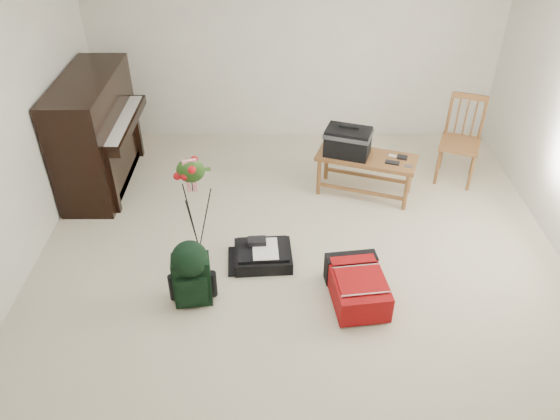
{
  "coord_description": "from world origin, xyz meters",
  "views": [
    {
      "loc": [
        -0.19,
        -3.74,
        3.42
      ],
      "look_at": [
        -0.18,
        0.35,
        0.48
      ],
      "focal_mm": 35.0,
      "sensor_mm": 36.0,
      "label": 1
    }
  ],
  "objects_px": {
    "piano": "(97,135)",
    "bench": "(354,149)",
    "red_suitcase": "(357,283)",
    "green_backpack": "(191,271)",
    "flower_stand": "(195,206)",
    "dining_chair": "(459,141)",
    "black_duffel": "(263,255)"
  },
  "relations": [
    {
      "from": "piano",
      "to": "bench",
      "type": "relative_size",
      "value": 1.32
    },
    {
      "from": "red_suitcase",
      "to": "green_backpack",
      "type": "height_order",
      "value": "green_backpack"
    },
    {
      "from": "red_suitcase",
      "to": "flower_stand",
      "type": "distance_m",
      "value": 1.63
    },
    {
      "from": "piano",
      "to": "flower_stand",
      "type": "xyz_separation_m",
      "value": [
        1.22,
        -1.24,
        -0.09
      ]
    },
    {
      "from": "green_backpack",
      "to": "flower_stand",
      "type": "distance_m",
      "value": 0.72
    },
    {
      "from": "dining_chair",
      "to": "black_duffel",
      "type": "height_order",
      "value": "dining_chair"
    },
    {
      "from": "piano",
      "to": "green_backpack",
      "type": "height_order",
      "value": "piano"
    },
    {
      "from": "black_duffel",
      "to": "flower_stand",
      "type": "height_order",
      "value": "flower_stand"
    },
    {
      "from": "dining_chair",
      "to": "green_backpack",
      "type": "distance_m",
      "value": 3.42
    },
    {
      "from": "dining_chair",
      "to": "flower_stand",
      "type": "bearing_deg",
      "value": -133.73
    },
    {
      "from": "black_duffel",
      "to": "dining_chair",
      "type": "bearing_deg",
      "value": 30.55
    },
    {
      "from": "black_duffel",
      "to": "green_backpack",
      "type": "xyz_separation_m",
      "value": [
        -0.59,
        -0.51,
        0.26
      ]
    },
    {
      "from": "green_backpack",
      "to": "dining_chair",
      "type": "bearing_deg",
      "value": 28.85
    },
    {
      "from": "dining_chair",
      "to": "flower_stand",
      "type": "relative_size",
      "value": 0.94
    },
    {
      "from": "bench",
      "to": "flower_stand",
      "type": "bearing_deg",
      "value": -130.12
    },
    {
      "from": "piano",
      "to": "dining_chair",
      "type": "bearing_deg",
      "value": 1.05
    },
    {
      "from": "bench",
      "to": "flower_stand",
      "type": "xyz_separation_m",
      "value": [
        -1.58,
        -0.96,
        -0.07
      ]
    },
    {
      "from": "piano",
      "to": "bench",
      "type": "xyz_separation_m",
      "value": [
        2.79,
        -0.28,
        -0.02
      ]
    },
    {
      "from": "bench",
      "to": "flower_stand",
      "type": "relative_size",
      "value": 1.09
    },
    {
      "from": "bench",
      "to": "piano",
      "type": "bearing_deg",
      "value": -167.1
    },
    {
      "from": "red_suitcase",
      "to": "flower_stand",
      "type": "bearing_deg",
      "value": 148.74
    },
    {
      "from": "black_duffel",
      "to": "bench",
      "type": "bearing_deg",
      "value": 46.46
    },
    {
      "from": "green_backpack",
      "to": "flower_stand",
      "type": "bearing_deg",
      "value": 86.23
    },
    {
      "from": "bench",
      "to": "dining_chair",
      "type": "xyz_separation_m",
      "value": [
        1.23,
        0.35,
        -0.1
      ]
    },
    {
      "from": "bench",
      "to": "red_suitcase",
      "type": "relative_size",
      "value": 1.61
    },
    {
      "from": "red_suitcase",
      "to": "green_backpack",
      "type": "xyz_separation_m",
      "value": [
        -1.41,
        -0.06,
        0.2
      ]
    },
    {
      "from": "red_suitcase",
      "to": "flower_stand",
      "type": "relative_size",
      "value": 0.68
    },
    {
      "from": "dining_chair",
      "to": "black_duffel",
      "type": "distance_m",
      "value": 2.67
    },
    {
      "from": "piano",
      "to": "dining_chair",
      "type": "height_order",
      "value": "piano"
    },
    {
      "from": "bench",
      "to": "black_duffel",
      "type": "xyz_separation_m",
      "value": [
        -0.95,
        -1.15,
        -0.49
      ]
    },
    {
      "from": "red_suitcase",
      "to": "dining_chair",
      "type": "bearing_deg",
      "value": 47.77
    },
    {
      "from": "piano",
      "to": "black_duffel",
      "type": "height_order",
      "value": "piano"
    }
  ]
}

